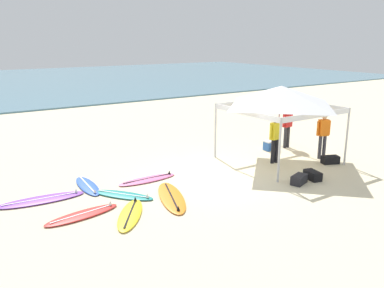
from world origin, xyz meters
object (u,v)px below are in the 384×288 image
(surfboard_yellow, at_px, (130,214))
(cooler_box, at_px, (270,145))
(surfboard_red, at_px, (83,215))
(surfboard_purple, at_px, (41,200))
(surfboard_blue, at_px, (88,186))
(gear_bag_on_sand, at_px, (313,175))
(person_orange, at_px, (323,133))
(surfboard_orange, at_px, (172,197))
(surfboard_pink, at_px, (148,179))
(gear_bag_by_pole, at_px, (299,179))
(surfboard_teal, at_px, (123,195))
(person_yellow, at_px, (275,136))
(person_red, at_px, (287,124))
(gear_bag_near_tent, at_px, (330,160))
(canopy_tent, at_px, (281,96))

(surfboard_yellow, xyz_separation_m, cooler_box, (7.38, 2.63, 0.16))
(surfboard_red, xyz_separation_m, surfboard_purple, (-0.63, 1.59, -0.00))
(surfboard_blue, height_order, surfboard_yellow, same)
(gear_bag_on_sand, bearing_deg, person_orange, 33.38)
(surfboard_orange, bearing_deg, surfboard_pink, 85.62)
(gear_bag_by_pole, bearing_deg, surfboard_teal, 157.47)
(person_yellow, bearing_deg, cooler_box, 50.71)
(cooler_box, bearing_deg, person_red, -6.76)
(surfboard_orange, bearing_deg, surfboard_red, 174.41)
(person_yellow, xyz_separation_m, person_red, (1.93, 1.26, 0.00))
(surfboard_yellow, height_order, person_red, person_red)
(surfboard_purple, bearing_deg, gear_bag_near_tent, -12.68)
(surfboard_red, height_order, surfboard_blue, same)
(surfboard_orange, xyz_separation_m, person_yellow, (4.81, 0.86, 0.95))
(surfboard_blue, xyz_separation_m, person_orange, (8.36, -1.89, 0.95))
(cooler_box, bearing_deg, surfboard_purple, -177.54)
(surfboard_teal, height_order, person_orange, person_orange)
(surfboard_pink, height_order, surfboard_yellow, same)
(surfboard_orange, distance_m, surfboard_yellow, 1.51)
(surfboard_orange, distance_m, gear_bag_near_tent, 6.45)
(person_orange, bearing_deg, gear_bag_by_pole, -152.71)
(surfboard_yellow, bearing_deg, gear_bag_near_tent, 0.68)
(surfboard_purple, distance_m, cooler_box, 9.04)
(surfboard_red, bearing_deg, surfboard_teal, 25.38)
(surfboard_pink, bearing_deg, surfboard_blue, 164.91)
(surfboard_red, relative_size, surfboard_teal, 1.11)
(surfboard_pink, relative_size, person_red, 1.16)
(gear_bag_near_tent, distance_m, gear_bag_on_sand, 2.04)
(surfboard_blue, xyz_separation_m, gear_bag_on_sand, (6.22, -3.29, 0.10))
(surfboard_purple, bearing_deg, canopy_tent, -5.98)
(surfboard_teal, bearing_deg, person_orange, -4.53)
(person_red, distance_m, gear_bag_by_pole, 4.42)
(surfboard_yellow, relative_size, gear_bag_by_pole, 3.24)
(surfboard_purple, bearing_deg, surfboard_blue, 13.56)
(person_orange, bearing_deg, surfboard_red, -179.67)
(gear_bag_near_tent, distance_m, cooler_box, 2.59)
(gear_bag_by_pole, xyz_separation_m, gear_bag_on_sand, (0.66, 0.04, 0.00))
(person_orange, bearing_deg, canopy_tent, 156.79)
(canopy_tent, bearing_deg, surfboard_blue, 169.88)
(surfboard_blue, distance_m, person_orange, 8.62)
(surfboard_yellow, xyz_separation_m, person_yellow, (6.27, 1.27, 0.95))
(person_red, height_order, gear_bag_on_sand, person_red)
(surfboard_teal, bearing_deg, person_yellow, -0.45)
(canopy_tent, xyz_separation_m, surfboard_yellow, (-6.57, -1.38, -2.35))
(surfboard_purple, relative_size, surfboard_pink, 1.21)
(person_orange, relative_size, person_red, 1.00)
(person_red, bearing_deg, surfboard_yellow, -162.84)
(surfboard_pink, xyz_separation_m, surfboard_teal, (-1.20, -0.79, 0.00))
(surfboard_red, distance_m, gear_bag_near_tent, 8.93)
(surfboard_teal, height_order, cooler_box, cooler_box)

